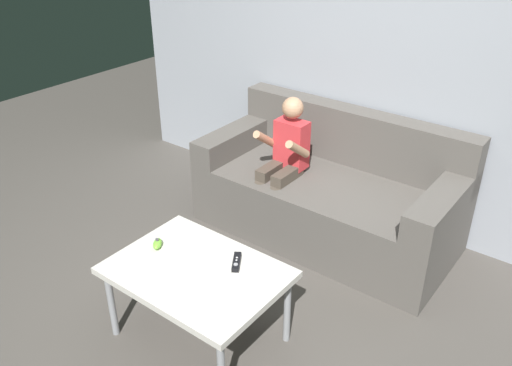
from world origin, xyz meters
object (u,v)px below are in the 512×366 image
at_px(couch, 330,194).
at_px(coffee_table, 197,276).
at_px(person_seated_on_couch, 284,159).
at_px(nunchuk_lime, 157,244).
at_px(game_remote_black_near_edge, 237,262).

height_order(couch, coffee_table, couch).
distance_m(couch, coffee_table, 1.29).
height_order(couch, person_seated_on_couch, person_seated_on_couch).
xyz_separation_m(couch, person_seated_on_couch, (-0.26, -0.17, 0.25)).
bearing_deg(coffee_table, couch, 89.37).
bearing_deg(nunchuk_lime, person_seated_on_couch, 87.83).
distance_m(person_seated_on_couch, game_remote_black_near_edge, 1.03).
distance_m(couch, nunchuk_lime, 1.31).
xyz_separation_m(couch, nunchuk_lime, (-0.30, -1.26, 0.17)).
distance_m(couch, person_seated_on_couch, 0.40).
bearing_deg(game_remote_black_near_edge, couch, 95.85).
bearing_deg(game_remote_black_near_edge, person_seated_on_couch, 111.60).
bearing_deg(person_seated_on_couch, couch, 33.00).
bearing_deg(game_remote_black_near_edge, nunchuk_lime, -161.82).
height_order(person_seated_on_couch, nunchuk_lime, person_seated_on_couch).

